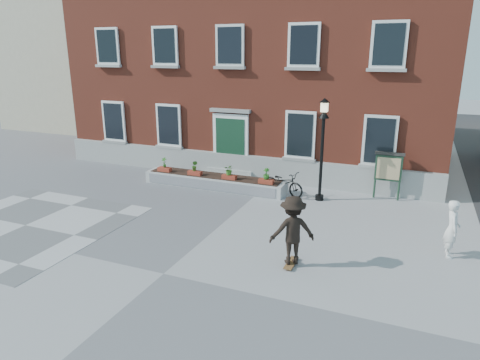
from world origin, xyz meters
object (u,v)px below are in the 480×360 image
at_px(notice_board, 389,168).
at_px(skateboarder, 292,230).
at_px(bicycle, 283,183).
at_px(lamp_post, 323,136).
at_px(bystander, 452,229).

relative_size(notice_board, skateboarder, 0.95).
bearing_deg(bicycle, lamp_post, -73.43).
relative_size(bystander, skateboarder, 0.84).
height_order(lamp_post, notice_board, lamp_post).
distance_m(bystander, lamp_post, 5.79).
bearing_deg(bystander, notice_board, 18.95).
relative_size(lamp_post, notice_board, 2.10).
bearing_deg(bystander, lamp_post, 47.29).
distance_m(bicycle, lamp_post, 2.53).
bearing_deg(lamp_post, notice_board, 25.09).
bearing_deg(notice_board, skateboarder, -106.04).
xyz_separation_m(bicycle, skateboarder, (1.95, -5.64, 0.52)).
height_order(bicycle, lamp_post, lamp_post).
height_order(bicycle, skateboarder, skateboarder).
height_order(bicycle, notice_board, notice_board).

